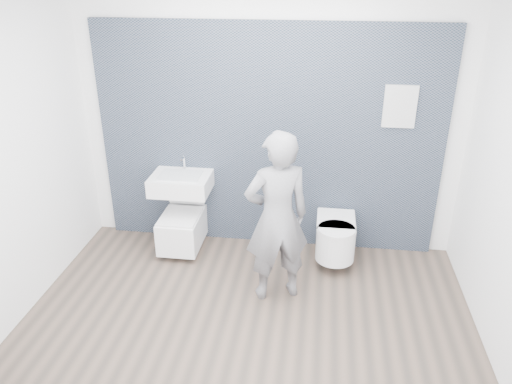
# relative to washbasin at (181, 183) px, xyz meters

# --- Properties ---
(ground) EXTENTS (4.00, 4.00, 0.00)m
(ground) POSITION_rel_washbasin_xyz_m (0.89, -1.21, -0.77)
(ground) COLOR brown
(ground) RESTS_ON ground
(room_shell) EXTENTS (4.00, 4.00, 4.00)m
(room_shell) POSITION_rel_washbasin_xyz_m (0.89, -1.21, 0.97)
(room_shell) COLOR white
(room_shell) RESTS_ON ground
(tile_wall) EXTENTS (3.60, 0.06, 2.40)m
(tile_wall) POSITION_rel_washbasin_xyz_m (0.89, 0.26, -0.77)
(tile_wall) COLOR black
(tile_wall) RESTS_ON ground
(washbasin) EXTENTS (0.62, 0.46, 0.46)m
(washbasin) POSITION_rel_washbasin_xyz_m (0.00, 0.00, 0.00)
(washbasin) COLOR white
(washbasin) RESTS_ON ground
(toilet_square) EXTENTS (0.42, 0.61, 0.79)m
(toilet_square) POSITION_rel_washbasin_xyz_m (-0.00, -0.07, -0.50)
(toilet_square) COLOR white
(toilet_square) RESTS_ON ground
(toilet_rounded) EXTENTS (0.40, 0.67, 0.36)m
(toilet_rounded) POSITION_rel_washbasin_xyz_m (1.65, -0.11, -0.47)
(toilet_rounded) COLOR white
(toilet_rounded) RESTS_ON ground
(info_placard) EXTENTS (0.32, 0.03, 0.42)m
(info_placard) POSITION_rel_washbasin_xyz_m (2.19, 0.22, -0.77)
(info_placard) COLOR white
(info_placard) RESTS_ON ground
(visitor) EXTENTS (0.70, 0.59, 1.64)m
(visitor) POSITION_rel_washbasin_xyz_m (1.10, -0.74, 0.05)
(visitor) COLOR gray
(visitor) RESTS_ON ground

